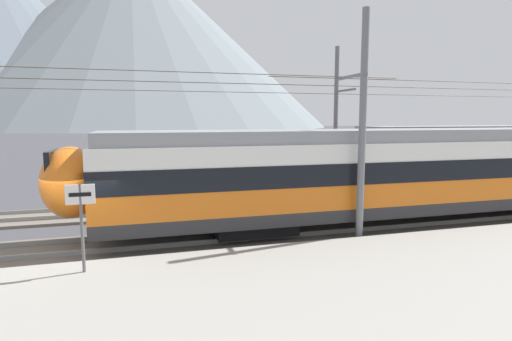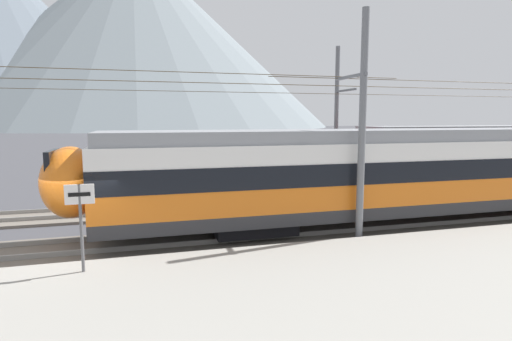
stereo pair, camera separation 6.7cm
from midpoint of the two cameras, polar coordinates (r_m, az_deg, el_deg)
ground_plane at (r=13.85m, az=-23.15°, el=-11.33°), size 400.00×400.00×0.00m
track_near at (r=14.67m, az=-22.72°, el=-10.01°), size 120.00×3.00×0.28m
track_far at (r=19.64m, az=-20.90°, el=-5.62°), size 120.00×3.00×0.28m
train_near_platform at (r=18.40m, az=24.57°, el=0.19°), size 29.46×2.93×4.27m
catenary_mast_mid at (r=14.20m, az=14.36°, el=6.07°), size 42.29×2.04×7.78m
catenary_mast_far_side at (r=23.38m, az=11.26°, el=6.96°), size 42.29×2.20×8.16m
platform_sign at (r=11.30m, az=-22.96°, el=-4.81°), size 0.70×0.08×2.27m
mountain_central_peak at (r=223.10m, az=-16.32°, el=17.30°), size 188.84×188.84×88.72m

